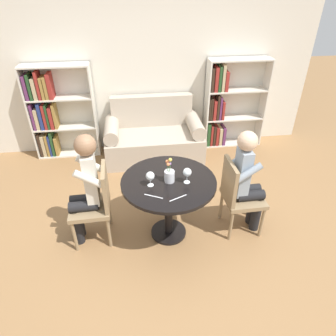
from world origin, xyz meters
TOP-DOWN VIEW (x-y plane):
  - ground_plane at (0.00, 0.00)m, footprint 16.00×16.00m
  - back_wall at (0.00, 2.21)m, footprint 5.20×0.05m
  - round_table at (0.00, 0.00)m, footprint 0.98×0.98m
  - couch at (0.00, 1.78)m, footprint 1.51×0.80m
  - bookshelf_left at (-1.51, 2.05)m, footprint 0.98×0.28m
  - bookshelf_right at (1.23, 2.05)m, footprint 0.98×0.28m
  - chair_left at (-0.77, 0.06)m, footprint 0.43×0.43m
  - chair_right at (0.77, -0.00)m, footprint 0.43×0.43m
  - person_left at (-0.85, 0.06)m, footprint 0.42×0.35m
  - person_right at (0.85, -0.00)m, footprint 0.42×0.35m
  - wine_glass_left at (-0.19, -0.06)m, footprint 0.09×0.09m
  - wine_glass_right at (0.18, -0.06)m, footprint 0.09×0.09m
  - flower_vase at (0.01, -0.01)m, footprint 0.10×0.10m
  - knife_left_setting at (-0.18, -0.24)m, footprint 0.17×0.10m
  - fork_left_setting at (0.05, -0.29)m, footprint 0.18×0.09m

SIDE VIEW (x-z plane):
  - ground_plane at x=0.00m, z-range 0.00..0.00m
  - couch at x=0.00m, z-range -0.15..0.77m
  - chair_left at x=-0.77m, z-range 0.04..0.94m
  - chair_right at x=0.77m, z-range 0.04..0.94m
  - round_table at x=0.00m, z-range 0.23..0.98m
  - person_right at x=0.85m, z-range 0.04..1.29m
  - person_left at x=-0.85m, z-range 0.05..1.33m
  - bookshelf_right at x=1.23m, z-range -0.03..1.41m
  - bookshelf_left at x=-1.51m, z-range 0.00..1.44m
  - knife_left_setting at x=-0.18m, z-range 0.74..0.75m
  - fork_left_setting at x=0.05m, z-range 0.74..0.75m
  - flower_vase at x=0.01m, z-range 0.69..0.96m
  - wine_glass_left at x=-0.19m, z-range 0.77..0.93m
  - wine_glass_right at x=0.18m, z-range 0.78..0.94m
  - back_wall at x=0.00m, z-range 0.00..2.70m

